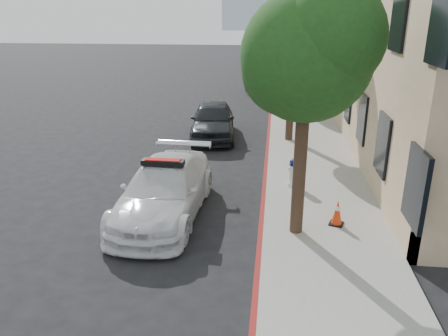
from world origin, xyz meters
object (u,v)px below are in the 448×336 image
parked_car_mid (213,120)px  parked_car_far (260,80)px  police_car (164,190)px  fire_hydrant (294,173)px  traffic_cone (337,213)px

parked_car_mid → parked_car_far: (1.52, 12.16, -0.11)m
parked_car_far → police_car: bearing=-89.4°
fire_hydrant → parked_car_mid: bearing=139.1°
parked_car_mid → parked_car_far: size_ratio=1.13×
police_car → traffic_cone: bearing=-2.7°
police_car → parked_car_mid: size_ratio=1.12×
parked_car_mid → fire_hydrant: parked_car_mid is taller
police_car → parked_car_far: size_ratio=1.26×
parked_car_mid → police_car: bearing=-97.7°
parked_car_far → fire_hydrant: bearing=-79.0°
parked_car_mid → fire_hydrant: (3.24, -5.58, -0.19)m
fire_hydrant → police_car: bearing=-129.4°
police_car → parked_car_mid: police_car is taller
parked_car_far → fire_hydrant: 17.82m
parked_car_far → traffic_cone: (2.71, -20.18, -0.18)m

